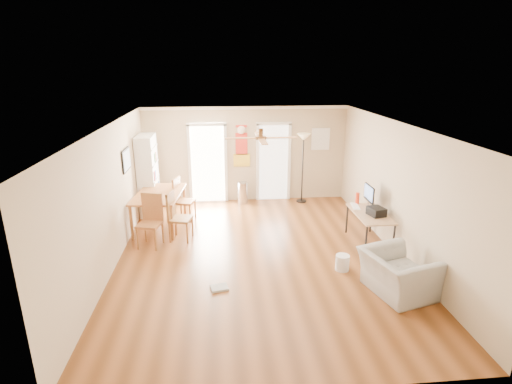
{
  "coord_description": "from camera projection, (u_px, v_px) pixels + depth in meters",
  "views": [
    {
      "loc": [
        -0.72,
        -7.14,
        3.65
      ],
      "look_at": [
        0.0,
        0.6,
        1.15
      ],
      "focal_mm": 27.88,
      "sensor_mm": 36.0,
      "label": 1
    }
  ],
  "objects": [
    {
      "name": "ceiling_fan",
      "position": [
        261.0,
        138.0,
        6.92
      ],
      "size": [
        1.24,
        1.24,
        0.2
      ],
      "primitive_type": null,
      "color": "#593819",
      "rests_on": "ceiling"
    },
    {
      "name": "wastebasket_a",
      "position": [
        342.0,
        263.0,
        7.36
      ],
      "size": [
        0.33,
        0.33,
        0.29
      ],
      "primitive_type": "cylinder",
      "rotation": [
        0.0,
        0.0,
        0.34
      ],
      "color": "silver",
      "rests_on": "floor"
    },
    {
      "name": "dining_chair_near",
      "position": [
        149.0,
        222.0,
        8.21
      ],
      "size": [
        0.56,
        0.56,
        1.1
      ],
      "primitive_type": null,
      "rotation": [
        0.0,
        0.0,
        -0.27
      ],
      "color": "#9D6632",
      "rests_on": "floor"
    },
    {
      "name": "ceiling",
      "position": [
        259.0,
        126.0,
        7.15
      ],
      "size": [
        5.5,
        7.0,
        0.0
      ],
      "primitive_type": null,
      "color": "silver",
      "rests_on": "floor"
    },
    {
      "name": "ac_grille",
      "position": [
        321.0,
        139.0,
        10.9
      ],
      "size": [
        0.5,
        0.04,
        0.6
      ],
      "primitive_type": "cube",
      "color": "white",
      "rests_on": "wall_back"
    },
    {
      "name": "wall_decal",
      "position": [
        242.0,
        146.0,
        10.76
      ],
      "size": [
        0.46,
        0.03,
        1.1
      ],
      "primitive_type": "cube",
      "color": "red",
      "rests_on": "wall_back"
    },
    {
      "name": "bookshelf",
      "position": [
        148.0,
        175.0,
        9.97
      ],
      "size": [
        0.43,
        0.92,
        2.01
      ],
      "primitive_type": null,
      "rotation": [
        0.0,
        0.0,
        -0.03
      ],
      "color": "silver",
      "rests_on": "floor"
    },
    {
      "name": "wastebasket_b",
      "position": [
        369.0,
        259.0,
        7.5
      ],
      "size": [
        0.3,
        0.3,
        0.31
      ],
      "primitive_type": "cylinder",
      "rotation": [
        0.0,
        0.0,
        0.14
      ],
      "color": "silver",
      "rests_on": "floor"
    },
    {
      "name": "armchair",
      "position": [
        397.0,
        274.0,
        6.56
      ],
      "size": [
        1.21,
        1.31,
        0.71
      ],
      "primitive_type": "imported",
      "rotation": [
        0.0,
        0.0,
        1.84
      ],
      "color": "#9E9E99",
      "rests_on": "floor"
    },
    {
      "name": "wall_back",
      "position": [
        246.0,
        155.0,
        10.87
      ],
      "size": [
        5.5,
        0.04,
        2.6
      ],
      "primitive_type": null,
      "color": "beige",
      "rests_on": "floor"
    },
    {
      "name": "computer_desk",
      "position": [
        369.0,
        228.0,
        8.4
      ],
      "size": [
        0.64,
        1.28,
        0.69
      ],
      "primitive_type": null,
      "color": "tan",
      "rests_on": "floor"
    },
    {
      "name": "floor",
      "position": [
        259.0,
        256.0,
        7.95
      ],
      "size": [
        7.0,
        7.0,
        0.0
      ],
      "primitive_type": "plane",
      "color": "brown",
      "rests_on": "ground"
    },
    {
      "name": "dining_chair_right_b",
      "position": [
        181.0,
        216.0,
        8.54
      ],
      "size": [
        0.53,
        0.53,
        1.08
      ],
      "primitive_type": null,
      "rotation": [
        0.0,
        0.0,
        1.34
      ],
      "color": "olive",
      "rests_on": "floor"
    },
    {
      "name": "wall_right",
      "position": [
        398.0,
        190.0,
        7.79
      ],
      "size": [
        0.04,
        7.0,
        2.6
      ],
      "primitive_type": null,
      "color": "beige",
      "rests_on": "floor"
    },
    {
      "name": "printer",
      "position": [
        376.0,
        211.0,
        8.15
      ],
      "size": [
        0.36,
        0.4,
        0.17
      ],
      "primitive_type": "cube",
      "rotation": [
        0.0,
        0.0,
        0.26
      ],
      "color": "black",
      "rests_on": "computer_desk"
    },
    {
      "name": "dining_table",
      "position": [
        160.0,
        210.0,
        9.27
      ],
      "size": [
        1.15,
        1.74,
        0.82
      ],
      "primitive_type": null,
      "rotation": [
        0.0,
        0.0,
        -0.1
      ],
      "color": "#AD6437",
      "rests_on": "floor"
    },
    {
      "name": "floor_cloth",
      "position": [
        219.0,
        288.0,
        6.77
      ],
      "size": [
        0.32,
        0.28,
        0.04
      ],
      "primitive_type": "cube",
      "rotation": [
        0.0,
        0.0,
        0.21
      ],
      "color": "#A4A5A0",
      "rests_on": "floor"
    },
    {
      "name": "crown_molding",
      "position": [
        259.0,
        128.0,
        7.16
      ],
      "size": [
        5.5,
        7.0,
        0.08
      ],
      "primitive_type": null,
      "color": "white",
      "rests_on": "wall_back"
    },
    {
      "name": "wall_front",
      "position": [
        292.0,
        296.0,
        4.23
      ],
      "size": [
        5.5,
        0.04,
        2.6
      ],
      "primitive_type": null,
      "color": "beige",
      "rests_on": "floor"
    },
    {
      "name": "orange_bottle",
      "position": [
        357.0,
        198.0,
        8.82
      ],
      "size": [
        0.1,
        0.1,
        0.25
      ],
      "primitive_type": "cylinder",
      "rotation": [
        0.0,
        0.0,
        0.28
      ],
      "color": "#F93816",
      "rests_on": "computer_desk"
    },
    {
      "name": "trash_can",
      "position": [
        243.0,
        193.0,
        10.89
      ],
      "size": [
        0.33,
        0.33,
        0.59
      ],
      "primitive_type": "cylinder",
      "rotation": [
        0.0,
        0.0,
        -0.24
      ],
      "color": "#B1B0B3",
      "rests_on": "floor"
    },
    {
      "name": "bathroom_doorway",
      "position": [
        273.0,
        163.0,
        11.0
      ],
      "size": [
        0.8,
        0.1,
        2.1
      ],
      "primitive_type": null,
      "color": "white",
      "rests_on": "wall_back"
    },
    {
      "name": "dining_chair_right_a",
      "position": [
        185.0,
        199.0,
        9.66
      ],
      "size": [
        0.54,
        0.54,
        1.05
      ],
      "primitive_type": null,
      "rotation": [
        0.0,
        0.0,
        1.29
      ],
      "color": "olive",
      "rests_on": "floor"
    },
    {
      "name": "framed_poster",
      "position": [
        126.0,
        160.0,
        8.51
      ],
      "size": [
        0.04,
        0.66,
        0.48
      ],
      "primitive_type": "cube",
      "color": "black",
      "rests_on": "wall_left"
    },
    {
      "name": "keyboard",
      "position": [
        355.0,
        206.0,
        8.68
      ],
      "size": [
        0.2,
        0.46,
        0.02
      ],
      "primitive_type": "cube",
      "rotation": [
        0.0,
        0.0,
        -0.14
      ],
      "color": "white",
      "rests_on": "computer_desk"
    },
    {
      "name": "wall_left",
      "position": [
        110.0,
        198.0,
        7.31
      ],
      "size": [
        0.04,
        7.0,
        2.6
      ],
      "primitive_type": null,
      "color": "beige",
      "rests_on": "floor"
    },
    {
      "name": "imac",
      "position": [
        369.0,
        196.0,
        8.59
      ],
      "size": [
        0.19,
        0.53,
        0.49
      ],
      "primitive_type": null,
      "rotation": [
        0.0,
        0.0,
        -0.22
      ],
      "color": "black",
      "rests_on": "computer_desk"
    },
    {
      "name": "torchiere_lamp",
      "position": [
        303.0,
        168.0,
        10.8
      ],
      "size": [
        0.41,
        0.41,
        1.9
      ],
      "primitive_type": null,
      "rotation": [
        0.0,
        0.0,
        0.16
      ],
      "color": "black",
      "rests_on": "floor"
    },
    {
      "name": "kitchen_doorway",
      "position": [
        208.0,
        164.0,
        10.84
      ],
      "size": [
        0.9,
        0.1,
        2.1
      ],
      "primitive_type": null,
      "color": "white",
      "rests_on": "wall_back"
    }
  ]
}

